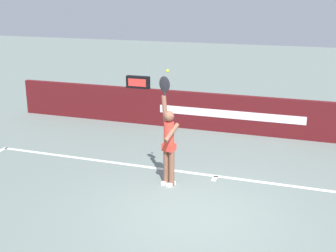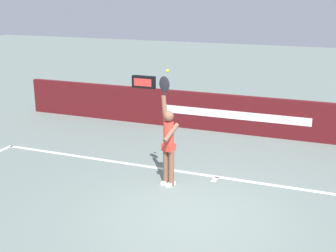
% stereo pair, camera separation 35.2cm
% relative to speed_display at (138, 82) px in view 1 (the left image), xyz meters
% --- Properties ---
extents(ground_plane, '(60.00, 60.00, 0.00)m').
position_rel_speed_display_xyz_m(ground_plane, '(3.43, -5.47, -1.36)').
color(ground_plane, slate).
extents(court_lines, '(11.99, 5.70, 0.00)m').
position_rel_speed_display_xyz_m(court_lines, '(3.43, -6.28, -1.36)').
color(court_lines, white).
rests_on(court_lines, ground).
extents(back_wall, '(15.37, 0.19, 1.17)m').
position_rel_speed_display_xyz_m(back_wall, '(3.43, 0.00, -0.78)').
color(back_wall, '#4F1115').
rests_on(back_wall, ground).
extents(speed_display, '(0.77, 0.18, 0.39)m').
position_rel_speed_display_xyz_m(speed_display, '(0.00, 0.00, 0.00)').
color(speed_display, black).
rests_on(speed_display, back_wall).
extents(tennis_player, '(0.46, 0.49, 2.44)m').
position_rel_speed_display_xyz_m(tennis_player, '(2.53, -4.32, -0.35)').
color(tennis_player, brown).
rests_on(tennis_player, ground).
extents(tennis_ball, '(0.07, 0.07, 0.07)m').
position_rel_speed_display_xyz_m(tennis_ball, '(2.48, -4.24, 1.17)').
color(tennis_ball, yellow).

